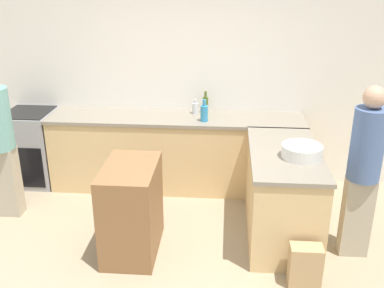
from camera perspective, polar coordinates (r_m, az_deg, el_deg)
name	(u,v)px	position (r m, az deg, el deg)	size (l,w,h in m)	color
ground_plane	(154,277)	(4.23, -4.84, -16.43)	(14.00, 14.00, 0.00)	tan
wall_back	(178,75)	(5.62, -1.74, 8.70)	(8.00, 0.06, 2.70)	white
counter_back	(176,152)	(5.57, -2.02, -1.01)	(3.08, 0.65, 0.93)	#D6B27A
counter_peninsula	(282,193)	(4.66, 11.36, -6.16)	(0.69, 1.41, 0.93)	#D6B27A
range_oven	(33,147)	(6.04, -19.57, -0.39)	(0.58, 0.63, 0.94)	#99999E
island_table	(132,209)	(4.36, -7.68, -8.21)	(0.49, 0.79, 0.90)	brown
mixing_bowl	(302,151)	(4.34, 13.78, -0.91)	(0.38, 0.38, 0.12)	white
dish_soap_bottle	(204,113)	(5.20, 1.56, 3.99)	(0.09, 0.09, 0.26)	#338CBF
olive_oil_bottle	(205,104)	(5.51, 1.72, 5.06)	(0.07, 0.07, 0.27)	#475B1E
vinegar_bottle_clear	(195,108)	(5.49, 0.41, 4.62)	(0.07, 0.07, 0.18)	silver
person_at_peninsula	(364,167)	(4.35, 20.99, -2.72)	(0.29, 0.29, 1.67)	#ADA38E
paper_bag	(305,266)	(4.13, 14.17, -14.81)	(0.28, 0.17, 0.39)	tan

